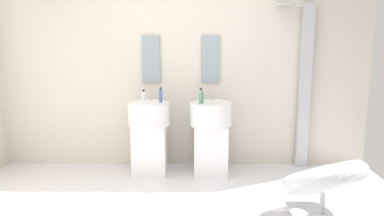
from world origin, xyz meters
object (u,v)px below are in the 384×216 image
pedestal_sink_left (149,134)px  shower_column (304,83)px  soap_bottle_green (201,98)px  soap_bottle_white (144,95)px  soap_bottle_blue (161,95)px  soap_bottle_grey (201,96)px  lounge_chair (324,183)px  pedestal_sink_right (211,135)px

pedestal_sink_left → shower_column: bearing=8.2°
soap_bottle_green → soap_bottle_white: bearing=160.9°
shower_column → soap_bottle_blue: (-1.77, -0.27, -0.11)m
shower_column → soap_bottle_grey: shower_column is taller
shower_column → soap_bottle_green: bearing=-164.4°
lounge_chair → soap_bottle_white: size_ratio=8.49×
pedestal_sink_left → shower_column: shower_column is taller
pedestal_sink_left → soap_bottle_green: soap_bottle_green is taller
shower_column → pedestal_sink_right: bearing=-166.8°
soap_bottle_white → soap_bottle_grey: size_ratio=0.71×
soap_bottle_grey → shower_column: bearing=15.2°
pedestal_sink_right → lounge_chair: bearing=-50.7°
pedestal_sink_left → soap_bottle_white: 0.49m
pedestal_sink_left → soap_bottle_grey: soap_bottle_grey is taller
lounge_chair → soap_bottle_white: 2.33m
shower_column → soap_bottle_green: size_ratio=13.66×
soap_bottle_grey → soap_bottle_white: bearing=161.4°
pedestal_sink_right → soap_bottle_blue: soap_bottle_blue is taller
lounge_chair → soap_bottle_blue: size_ratio=6.09×
shower_column → soap_bottle_green: (-1.29, -0.36, -0.13)m
pedestal_sink_left → soap_bottle_blue: bearing=1.5°
shower_column → lounge_chair: size_ratio=1.88×
soap_bottle_green → soap_bottle_grey: size_ratio=0.83×
pedestal_sink_right → soap_bottle_white: soap_bottle_white is taller
soap_bottle_green → soap_bottle_grey: (-0.01, 0.01, 0.02)m
pedestal_sink_right → lounge_chair: pedestal_sink_right is taller
lounge_chair → soap_bottle_green: size_ratio=7.26×
pedestal_sink_right → shower_column: shower_column is taller
pedestal_sink_left → lounge_chair: (1.72, -1.19, -0.14)m
soap_bottle_green → soap_bottle_blue: bearing=169.5°
soap_bottle_white → soap_bottle_grey: bearing=-18.6°
pedestal_sink_right → soap_bottle_grey: (-0.12, -0.08, 0.48)m
soap_bottle_white → shower_column: bearing=3.3°
lounge_chair → soap_bottle_green: (-1.10, 1.11, 0.60)m
pedestal_sink_right → soap_bottle_green: soap_bottle_green is taller
shower_column → lounge_chair: bearing=-97.5°
pedestal_sink_left → soap_bottle_white: (-0.08, 0.16, 0.45)m
pedestal_sink_right → soap_bottle_white: bearing=169.1°
shower_column → soap_bottle_white: shower_column is taller
shower_column → soap_bottle_white: (-2.00, -0.12, -0.14)m
pedestal_sink_right → soap_bottle_green: bearing=-144.3°
pedestal_sink_right → soap_bottle_white: size_ratio=7.69×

